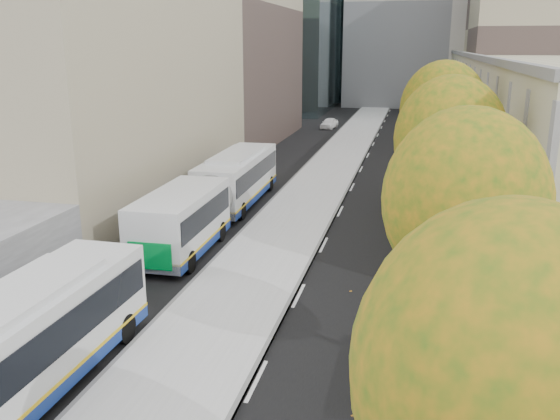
% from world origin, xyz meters
% --- Properties ---
extents(bus_platform, '(4.25, 150.00, 0.15)m').
position_xyz_m(bus_platform, '(-3.88, 35.00, 0.07)').
color(bus_platform, silver).
rests_on(bus_platform, ground).
extents(sidewalk, '(4.75, 150.00, 0.08)m').
position_xyz_m(sidewalk, '(4.12, 35.00, 0.04)').
color(sidewalk, gray).
rests_on(sidewalk, ground).
extents(building_tan, '(18.00, 92.00, 8.00)m').
position_xyz_m(building_tan, '(15.50, 64.00, 4.00)').
color(building_tan, tan).
rests_on(building_tan, ground).
extents(building_far_block, '(30.00, 18.00, 30.00)m').
position_xyz_m(building_far_block, '(6.00, 96.00, 15.00)').
color(building_far_block, '#A8A399').
rests_on(building_far_block, ground).
extents(bus_shelter, '(1.90, 4.40, 2.53)m').
position_xyz_m(bus_shelter, '(5.69, 10.96, 2.19)').
color(bus_shelter, '#383A3F').
rests_on(bus_shelter, sidewalk).
extents(tree_b, '(4.00, 4.00, 6.97)m').
position_xyz_m(tree_b, '(3.60, 5.00, 5.04)').
color(tree_b, black).
rests_on(tree_b, sidewalk).
extents(tree_c, '(4.20, 4.20, 7.28)m').
position_xyz_m(tree_c, '(3.60, 13.00, 5.25)').
color(tree_c, black).
rests_on(tree_c, sidewalk).
extents(tree_d, '(4.40, 4.40, 7.60)m').
position_xyz_m(tree_d, '(3.60, 22.00, 5.47)').
color(tree_d, black).
rests_on(tree_d, sidewalk).
extents(tree_e, '(4.60, 4.60, 7.92)m').
position_xyz_m(tree_e, '(3.60, 31.00, 5.69)').
color(tree_e, black).
rests_on(tree_e, sidewalk).
extents(bus_far, '(2.80, 17.19, 2.86)m').
position_xyz_m(bus_far, '(-7.74, 26.57, 1.56)').
color(bus_far, silver).
rests_on(bus_far, ground).
extents(distant_car, '(1.85, 3.59, 1.17)m').
position_xyz_m(distant_car, '(-7.34, 63.93, 0.59)').
color(distant_car, white).
rests_on(distant_car, ground).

